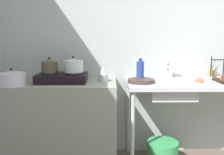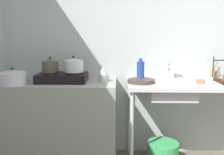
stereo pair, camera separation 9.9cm
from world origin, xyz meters
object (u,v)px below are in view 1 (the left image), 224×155
utensil_jar (211,74)px  bucket_on_floor (162,153)px  pot_on_left_burner (50,66)px  sink_basin (171,90)px  bottle_by_sink (140,71)px  frying_pan (141,81)px  cup_by_rack (208,80)px  percolator (103,74)px  faucet (169,65)px  stove (62,78)px  pot_beside_stove (12,78)px  small_bowl_on_drainboard (201,81)px  pot_on_right_burner (73,65)px

utensil_jar → bucket_on_floor: bearing=-154.6°
pot_on_left_burner → sink_basin: (1.22, -0.03, -0.25)m
bottle_by_sink → bucket_on_floor: size_ratio=0.72×
frying_pan → cup_by_rack: bearing=-3.9°
percolator → bottle_by_sink: bottle_by_sink is taller
pot_on_left_burner → faucet: pot_on_left_burner is taller
percolator → frying_pan: percolator is taller
stove → utensil_jar: size_ratio=2.54×
stove → bottle_by_sink: size_ratio=2.11×
sink_basin → stove: bearing=178.6°
frying_pan → utensil_jar: (0.81, 0.27, 0.03)m
percolator → bottle_by_sink: size_ratio=0.65×
pot_on_left_burner → pot_beside_stove: pot_on_left_burner is taller
small_bowl_on_drainboard → bucket_on_floor: 0.85m
stove → percolator: percolator is taller
utensil_jar → bucket_on_floor: size_ratio=0.60×
pot_beside_stove → sink_basin: (1.54, 0.12, -0.15)m
frying_pan → bottle_by_sink: bearing=90.0°
stove → small_bowl_on_drainboard: stove is taller
pot_on_left_burner → percolator: pot_on_left_burner is taller
pot_on_left_burner → bucket_on_floor: bearing=-2.0°
frying_pan → small_bowl_on_drainboard: size_ratio=2.27×
bucket_on_floor → pot_beside_stove: bearing=-175.7°
stove → pot_beside_stove: bearing=-161.1°
cup_by_rack → stove: bearing=176.7°
sink_basin → faucet: (0.02, 0.19, 0.23)m
pot_on_right_burner → stove: bearing=-180.0°
pot_on_right_burner → frying_pan: size_ratio=0.73×
bottle_by_sink → frying_pan: bearing=-90.0°
bottle_by_sink → sink_basin: bearing=-14.4°
stove → pot_on_left_burner: 0.17m
stove → percolator: bearing=2.6°
faucet → utensil_jar: 0.51m
pot_on_right_burner → small_bowl_on_drainboard: size_ratio=1.66×
pot_on_left_burner → bottle_by_sink: size_ratio=0.70×
cup_by_rack → frying_pan: bearing=176.1°
frying_pan → bottle_by_sink: size_ratio=1.16×
faucet → bucket_on_floor: 0.93m
pot_beside_stove → bottle_by_sink: bottle_by_sink is taller
sink_basin → bottle_by_sink: bottle_by_sink is taller
pot_on_right_burner → cup_by_rack: bearing=-3.6°
utensil_jar → bucket_on_floor: (-0.58, -0.27, -0.80)m
pot_on_right_burner → percolator: (0.29, 0.02, -0.10)m
stove → faucet: size_ratio=2.15×
stove → sink_basin: size_ratio=1.13×
sink_basin → bottle_by_sink: (-0.30, 0.08, 0.18)m
bottle_by_sink → stove: bearing=-176.3°
percolator → frying_pan: 0.39m
sink_basin → frying_pan: (-0.30, -0.01, 0.10)m
frying_pan → bucket_on_floor: 0.81m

